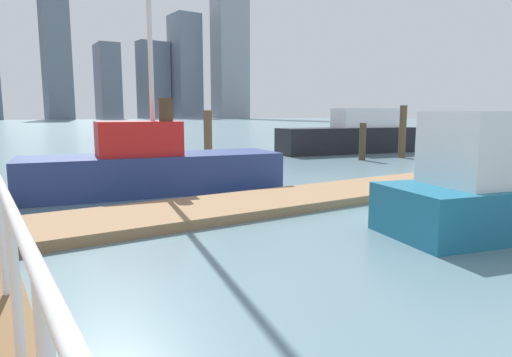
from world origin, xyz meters
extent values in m
plane|color=slate|center=(0.00, 20.00, 0.00)|extent=(300.00, 300.00, 0.00)
cube|color=#93704C|center=(4.37, 9.58, 0.09)|extent=(15.73, 2.00, 0.18)
cylinder|color=white|center=(-3.15, 4.76, 0.93)|extent=(0.06, 0.06, 1.05)
cylinder|color=white|center=(-3.15, 6.15, 0.93)|extent=(0.06, 0.06, 1.05)
cylinder|color=#473826|center=(10.71, 15.30, 0.79)|extent=(0.29, 0.29, 1.58)
cylinder|color=brown|center=(3.52, 15.54, 1.04)|extent=(0.29, 0.29, 2.08)
cylinder|color=brown|center=(13.00, 15.10, 1.17)|extent=(0.32, 0.32, 2.34)
cylinder|color=#473826|center=(0.65, 12.01, 1.16)|extent=(0.33, 0.33, 2.33)
cube|color=navy|center=(0.52, 12.58, 0.47)|extent=(6.55, 2.88, 0.95)
cube|color=red|center=(0.15, 12.64, 1.36)|extent=(2.16, 1.81, 0.83)
cube|color=white|center=(3.88, 5.87, 1.40)|extent=(2.25, 1.78, 1.18)
cube|color=black|center=(12.59, 18.18, 0.64)|extent=(7.42, 2.99, 1.27)
cube|color=white|center=(13.62, 18.00, 1.75)|extent=(3.38, 1.94, 0.96)
cube|color=slate|center=(23.45, 171.24, 29.05)|extent=(9.20, 8.27, 58.09)
cube|color=slate|center=(42.58, 179.25, 14.18)|extent=(8.00, 13.39, 28.37)
cube|color=slate|center=(61.82, 181.74, 15.57)|extent=(12.82, 7.98, 31.13)
cube|color=slate|center=(74.07, 177.32, 21.18)|extent=(10.62, 13.11, 42.35)
cube|color=#8C939E|center=(90.10, 167.66, 42.07)|extent=(13.74, 12.95, 84.13)
camera|label=1|loc=(-3.30, 1.87, 1.96)|focal=31.07mm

